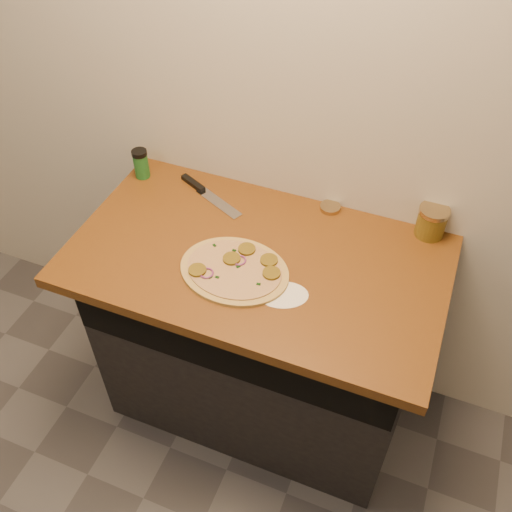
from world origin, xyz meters
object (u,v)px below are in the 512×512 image
at_px(pizza, 235,269).
at_px(chefs_knife, 205,192).
at_px(salsa_jar, 432,221).
at_px(spice_shaker, 141,164).

height_order(pizza, chefs_knife, pizza).
xyz_separation_m(chefs_knife, salsa_jar, (0.78, 0.08, 0.05)).
distance_m(pizza, spice_shaker, 0.60).
relative_size(pizza, salsa_jar, 3.30).
xyz_separation_m(pizza, salsa_jar, (0.53, 0.39, 0.05)).
bearing_deg(chefs_knife, salsa_jar, 6.09).
bearing_deg(pizza, salsa_jar, 36.73).
xyz_separation_m(pizza, spice_shaker, (-0.51, 0.32, 0.05)).
bearing_deg(spice_shaker, salsa_jar, 4.17).
relative_size(chefs_knife, salsa_jar, 2.66).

